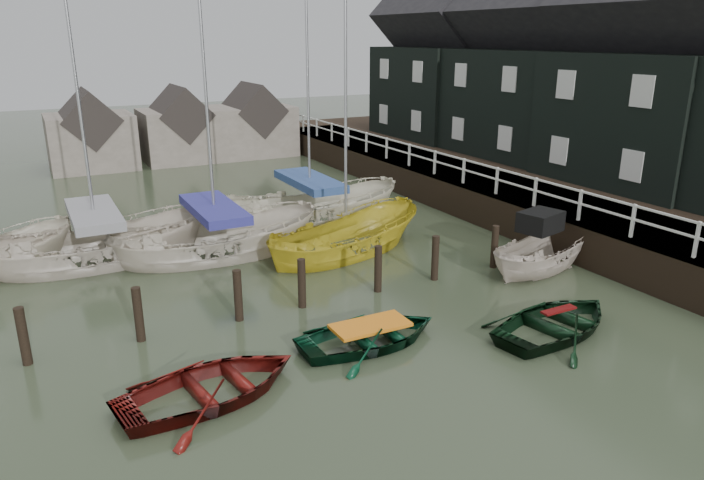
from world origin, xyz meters
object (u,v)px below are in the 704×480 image
sailboat_a (100,260)px  sailboat_d (311,220)px  sailboat_c (346,251)px  rowboat_red (212,398)px  rowboat_green (370,344)px  rowboat_dkgreen (556,332)px  motorboat (540,265)px  sailboat_b (217,253)px

sailboat_a → sailboat_d: 8.16m
sailboat_c → sailboat_d: sailboat_d is taller
rowboat_red → rowboat_green: (4.06, 0.56, 0.00)m
rowboat_green → sailboat_d: 10.70m
rowboat_red → sailboat_d: 12.93m
rowboat_dkgreen → motorboat: (2.93, 3.64, 0.09)m
sailboat_d → sailboat_b: bearing=124.3°
motorboat → sailboat_a: 14.42m
rowboat_red → sailboat_c: 9.66m
rowboat_red → sailboat_c: (6.69, 6.97, 0.01)m
sailboat_a → sailboat_c: size_ratio=1.18×
rowboat_dkgreen → sailboat_c: sailboat_c is taller
rowboat_dkgreen → sailboat_a: size_ratio=0.31×
rowboat_green → sailboat_c: 6.93m
sailboat_c → sailboat_a: bearing=54.6°
sailboat_a → motorboat: bearing=-119.2°
rowboat_red → rowboat_green: 4.09m
rowboat_green → sailboat_d: bearing=-16.0°
motorboat → sailboat_a: size_ratio=0.39×
motorboat → sailboat_d: size_ratio=0.43×
rowboat_green → sailboat_b: sailboat_b is taller
rowboat_green → sailboat_b: (-1.45, 8.09, 0.06)m
motorboat → sailboat_c: 6.49m
motorboat → sailboat_d: (-4.40, 8.25, -0.03)m
sailboat_c → sailboat_d: 3.88m
rowboat_green → rowboat_dkgreen: (4.48, -1.62, 0.00)m
rowboat_green → motorboat: (7.41, 2.01, 0.09)m
sailboat_a → sailboat_b: 3.80m
rowboat_dkgreen → motorboat: size_ratio=0.80×
rowboat_red → sailboat_a: size_ratio=0.31×
motorboat → rowboat_green: bearing=91.1°
motorboat → sailboat_c: bearing=33.3°
rowboat_green → sailboat_b: bearing=10.5°
rowboat_red → sailboat_a: 9.83m
rowboat_red → sailboat_a: (-1.02, 9.77, 0.06)m
motorboat → sailboat_b: size_ratio=0.43×
sailboat_a → rowboat_green: bearing=-150.4°
rowboat_red → sailboat_b: 9.03m
sailboat_a → rowboat_red: bearing=-173.3°
sailboat_a → sailboat_d: sailboat_a is taller
sailboat_b → sailboat_c: sailboat_b is taller
motorboat → sailboat_d: 9.35m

